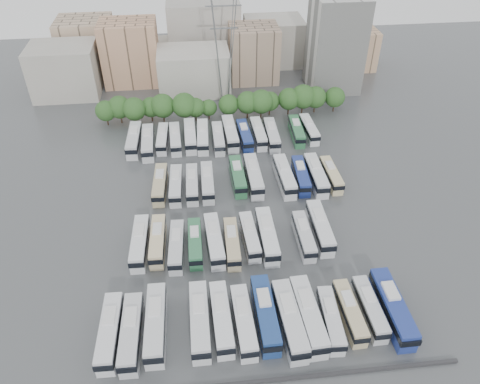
{
  "coord_description": "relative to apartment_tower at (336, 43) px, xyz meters",
  "views": [
    {
      "loc": [
        -7.15,
        -67.31,
        60.25
      ],
      "look_at": [
        1.15,
        6.15,
        3.0
      ],
      "focal_mm": 35.0,
      "sensor_mm": 36.0,
      "label": 1
    }
  ],
  "objects": [
    {
      "name": "bus_r1_s4",
      "position": [
        -42.35,
        -64.11,
        -11.32
      ],
      "size": [
        2.46,
        10.94,
        3.43
      ],
      "rotation": [
        0.0,
        0.0,
        -0.01
      ],
      "color": "#317249",
      "rests_on": "ground"
    },
    {
      "name": "city_buildings",
      "position": [
        -41.46,
        13.86,
        -5.13
      ],
      "size": [
        102.0,
        35.0,
        20.0
      ],
      "color": "#9E998E",
      "rests_on": "ground"
    },
    {
      "name": "bus_r3_s5",
      "position": [
        -39.16,
        -27.6,
        -11.11
      ],
      "size": [
        3.16,
        12.39,
        3.86
      ],
      "rotation": [
        0.0,
        0.0,
        -0.04
      ],
      "color": "white",
      "rests_on": "ground"
    },
    {
      "name": "bus_r3_s10",
      "position": [
        -22.47,
        -28.69,
        -11.12
      ],
      "size": [
        2.93,
        12.26,
        3.83
      ],
      "rotation": [
        0.0,
        0.0,
        -0.02
      ],
      "color": "silver",
      "rests_on": "ground"
    },
    {
      "name": "bus_r0_s9",
      "position": [
        -25.87,
        -82.19,
        -10.94
      ],
      "size": [
        3.46,
        13.49,
        4.2
      ],
      "rotation": [
        0.0,
        0.0,
        0.04
      ],
      "color": "silver",
      "rests_on": "ground"
    },
    {
      "name": "bus_r3_s2",
      "position": [
        -48.81,
        -27.2,
        -11.3
      ],
      "size": [
        2.89,
        11.14,
        3.47
      ],
      "rotation": [
        0.0,
        0.0,
        -0.04
      ],
      "color": "silver",
      "rests_on": "ground"
    },
    {
      "name": "bus_r0_s2",
      "position": [
        -48.82,
        -81.12,
        -10.96
      ],
      "size": [
        3.07,
        13.27,
        4.15
      ],
      "rotation": [
        0.0,
        0.0,
        -0.01
      ],
      "color": "silver",
      "rests_on": "ground"
    },
    {
      "name": "parapet",
      "position": [
        -34.0,
        -91.0,
        -12.75
      ],
      "size": [
        56.0,
        0.5,
        0.5
      ],
      "primitive_type": "cube",
      "color": "#2D2D30",
      "rests_on": "ground"
    },
    {
      "name": "bus_r3_s13",
      "position": [
        -12.77,
        -26.81,
        -11.26
      ],
      "size": [
        2.94,
        11.41,
        3.55
      ],
      "rotation": [
        0.0,
        0.0,
        0.04
      ],
      "color": "white",
      "rests_on": "ground"
    },
    {
      "name": "bus_r2_s5",
      "position": [
        -39.09,
        -46.14,
        -11.2
      ],
      "size": [
        2.77,
        11.75,
        3.67
      ],
      "rotation": [
        0.0,
        0.0,
        -0.02
      ],
      "color": "silver",
      "rests_on": "ground"
    },
    {
      "name": "bus_r2_s2",
      "position": [
        -48.99,
        -45.77,
        -11.2
      ],
      "size": [
        3.13,
        11.77,
        3.66
      ],
      "rotation": [
        0.0,
        0.0,
        -0.05
      ],
      "color": "tan",
      "rests_on": "ground"
    },
    {
      "name": "bus_r2_s3",
      "position": [
        -45.7,
        -46.4,
        -11.24
      ],
      "size": [
        2.9,
        11.53,
        3.59
      ],
      "rotation": [
        0.0,
        0.0,
        -0.04
      ],
      "color": "silver",
      "rests_on": "ground"
    },
    {
      "name": "electricity_pylon",
      "position": [
        -32.0,
        -8.0,
        5.66
      ],
      "size": [
        9.0,
        6.91,
        33.83
      ],
      "color": "slate",
      "rests_on": "ground"
    },
    {
      "name": "bus_r1_s2",
      "position": [
        -49.03,
        -62.89,
        -11.21
      ],
      "size": [
        2.87,
        11.67,
        3.64
      ],
      "rotation": [
        0.0,
        0.0,
        -0.03
      ],
      "color": "beige",
      "rests_on": "ground"
    },
    {
      "name": "bus_r0_s0",
      "position": [
        -55.48,
        -81.74,
        -11.07
      ],
      "size": [
        3.08,
        12.61,
        3.93
      ],
      "rotation": [
        0.0,
        0.0,
        -0.03
      ],
      "color": "silver",
      "rests_on": "ground"
    },
    {
      "name": "ground",
      "position": [
        -34.0,
        -58.0,
        -13.0
      ],
      "size": [
        220.0,
        220.0,
        0.0
      ],
      "primitive_type": "plane",
      "color": "#424447",
      "rests_on": "ground"
    },
    {
      "name": "bus_r0_s6",
      "position": [
        -35.71,
        -82.08,
        -11.12
      ],
      "size": [
        3.03,
        12.26,
        3.82
      ],
      "rotation": [
        0.0,
        0.0,
        0.03
      ],
      "color": "silver",
      "rests_on": "ground"
    },
    {
      "name": "bus_r3_s4",
      "position": [
        -42.17,
        -27.01,
        -11.09
      ],
      "size": [
        2.8,
        12.4,
        3.88
      ],
      "rotation": [
        0.0,
        0.0,
        0.01
      ],
      "color": "silver",
      "rests_on": "ground"
    },
    {
      "name": "bus_r2_s13",
      "position": [
        -12.48,
        -46.3,
        -11.31
      ],
      "size": [
        2.71,
        11.05,
        3.45
      ],
      "rotation": [
        0.0,
        0.0,
        0.03
      ],
      "color": "beige",
      "rests_on": "ground"
    },
    {
      "name": "bus_r0_s10",
      "position": [
        -22.56,
        -83.04,
        -11.31
      ],
      "size": [
        2.95,
        11.1,
        3.45
      ],
      "rotation": [
        0.0,
        0.0,
        -0.05
      ],
      "color": "silver",
      "rests_on": "ground"
    },
    {
      "name": "bus_r0_s5",
      "position": [
        -38.97,
        -81.15,
        -11.09
      ],
      "size": [
        3.05,
        12.45,
        3.88
      ],
      "rotation": [
        0.0,
        0.0,
        0.03
      ],
      "color": "silver",
      "rests_on": "ground"
    },
    {
      "name": "bus_r0_s13",
      "position": [
        -12.65,
        -82.27,
        -10.89
      ],
      "size": [
        3.06,
        13.71,
        4.3
      ],
      "rotation": [
        0.0,
        0.0,
        0.01
      ],
      "color": "navy",
      "rests_on": "ground"
    },
    {
      "name": "bus_r0_s1",
      "position": [
        -52.35,
        -82.28,
        -11.04
      ],
      "size": [
        3.02,
        12.74,
        3.98
      ],
      "rotation": [
        0.0,
        0.0,
        -0.02
      ],
      "color": "silver",
      "rests_on": "ground"
    },
    {
      "name": "bus_r1_s11",
      "position": [
        -19.11,
        -62.8,
        -11.04
      ],
      "size": [
        2.84,
        12.71,
        3.98
      ],
      "rotation": [
        0.0,
        0.0,
        -0.01
      ],
      "color": "silver",
      "rests_on": "ground"
    },
    {
      "name": "bus_r2_s8",
      "position": [
        -29.2,
        -45.21,
        -11.01
      ],
      "size": [
        2.95,
        12.94,
        4.05
      ],
      "rotation": [
        0.0,
        0.0,
        0.01
      ],
      "color": "silver",
      "rests_on": "ground"
    },
    {
      "name": "bus_r1_s5",
      "position": [
        -38.89,
        -64.01,
        -11.13
      ],
      "size": [
        3.27,
        12.27,
        3.81
      ],
      "rotation": [
        0.0,
        0.0,
        0.05
      ],
      "color": "silver",
      "rests_on": "ground"
    },
    {
      "name": "bus_r2_s4",
      "position": [
        -42.31,
        -46.36,
        -11.25
      ],
      "size": [
        2.72,
        11.41,
        3.56
      ],
      "rotation": [
        0.0,
        0.0,
        -0.02
      ],
      "color": "silver",
      "rests_on": "ground"
    },
    {
      "name": "bus_r3_s12",
      "position": [
        -16.05,
        -27.41,
        -11.22
      ],
      "size": [
        2.99,
        11.68,
        3.63
      ],
      "rotation": [
        0.0,
        0.0,
        -0.04
      ],
      "color": "#317245",
      "rests_on": "ground"
    },
    {
      "name": "bus_r2_s12",
      "position": [
        -15.85,
        -46.36,
        -11.04
      ],
      "size": [
        2.81,
        12.72,
        3.99
      ],
      "rotation": [
        0.0,
        0.0,
        0.0
      ],
      "color": "silver",
      "rests_on": "ground"
    },
    {
      "name": "bus_r2_s11",
      "position": [
        -19.07,
        -46.01,
        -11.21
      ],
      "size": [
        3.08,
        11.69,
        3.64
      ],
      "rotation": [
        0.0,
        0.0,
        -0.05
      ],
      "color": "navy",
      "rests_on": "ground"
    },
    {
      "name": "bus_r3_s7",
      "position": [
        -32.45,
        -26.98,
        -11.0
      ],
      "size": [
        3.23,
        13.04,
        4.07
      ],
      "rotation": [
        0.0,
        0.0,
        0.03
      ],
      "color": "silver",
      "rests_on": "ground"
    },
    {
      "name": "bus_r2_s10",
      "position": [
        -22.62,
        -46.02,
        -11.04
      ],
      "size": [
        3.13,
        12.77,
        3.98
      ],
      "rotation": [
        0.0,
        0.0,
        0.03
      ],
      "color": "silver",
      "rests_on": "ground"
    },
    {
      "name": "bus_r0_s8",
      "position": [
        -28.84,
        -82.69,
        -10.94
      ],
      "size": [
        3.53,
        13.52,
        4.2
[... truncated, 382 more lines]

